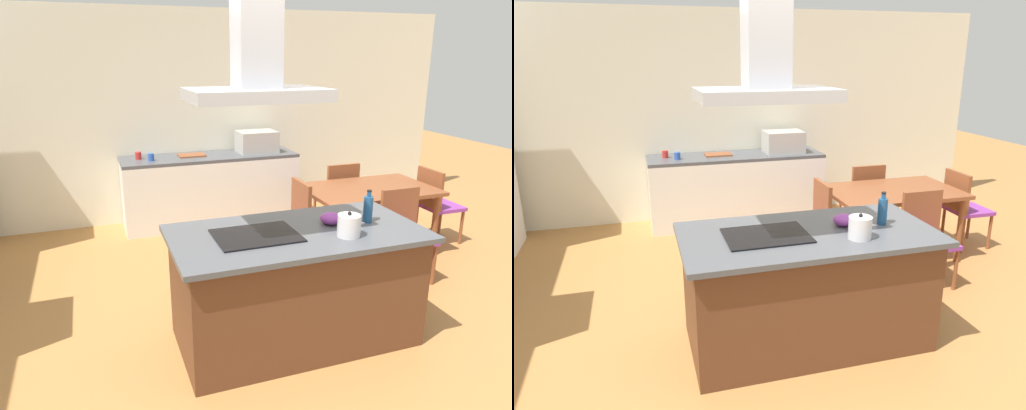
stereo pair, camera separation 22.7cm
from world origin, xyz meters
TOP-DOWN VIEW (x-y plane):
  - ground at (0.00, 1.50)m, footprint 16.00×16.00m
  - wall_back at (0.00, 3.25)m, footprint 7.20×0.10m
  - kitchen_island at (0.00, 0.00)m, footprint 1.88×0.95m
  - cooktop at (-0.32, 0.00)m, footprint 0.60×0.44m
  - tea_kettle at (0.30, -0.22)m, footprint 0.22×0.17m
  - olive_oil_bottle at (0.60, 0.01)m, footprint 0.07×0.07m
  - mixing_bowl at (0.30, 0.06)m, footprint 0.16×0.16m
  - back_counter at (0.06, 2.88)m, footprint 2.25×0.62m
  - countertop_microwave at (0.70, 2.88)m, footprint 0.50×0.38m
  - coffee_mug_red at (-0.83, 2.95)m, footprint 0.08×0.08m
  - coffee_mug_blue at (-0.69, 2.81)m, footprint 0.08×0.08m
  - cutting_board at (-0.16, 2.93)m, footprint 0.34×0.24m
  - dining_table at (1.45, 1.32)m, footprint 1.40×0.90m
  - chair_facing_island at (1.45, 0.66)m, footprint 0.42×0.42m
  - chair_at_right_end at (2.37, 1.32)m, footprint 0.42×0.42m
  - chair_at_left_end at (0.54, 1.32)m, footprint 0.42×0.42m
  - chair_facing_back_wall at (1.45, 1.99)m, footprint 0.42×0.42m
  - range_hood at (-0.32, 0.00)m, footprint 0.90×0.55m

SIDE VIEW (x-z plane):
  - ground at x=0.00m, z-range 0.00..0.00m
  - back_counter at x=0.06m, z-range 0.00..0.90m
  - kitchen_island at x=0.00m, z-range 0.00..0.90m
  - chair_facing_island at x=1.45m, z-range 0.06..0.95m
  - chair_at_right_end at x=2.37m, z-range 0.06..0.95m
  - chair_at_left_end at x=0.54m, z-range 0.06..0.95m
  - chair_facing_back_wall at x=1.45m, z-range 0.06..0.95m
  - dining_table at x=1.45m, z-range 0.29..1.04m
  - cooktop at x=-0.32m, z-range 0.90..0.91m
  - cutting_board at x=-0.16m, z-range 0.90..0.92m
  - mixing_bowl at x=0.30m, z-range 0.90..0.99m
  - coffee_mug_red at x=-0.83m, z-range 0.90..0.99m
  - coffee_mug_blue at x=-0.69m, z-range 0.90..0.99m
  - tea_kettle at x=0.30m, z-range 0.89..1.07m
  - olive_oil_bottle at x=0.60m, z-range 0.88..1.14m
  - countertop_microwave at x=0.70m, z-range 0.90..1.18m
  - wall_back at x=0.00m, z-range 0.00..2.70m
  - range_hood at x=-0.32m, z-range 1.71..2.49m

